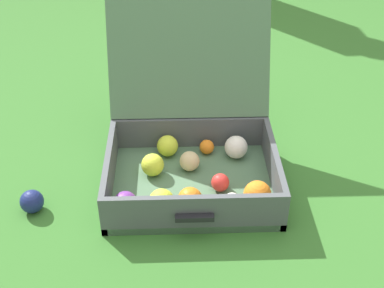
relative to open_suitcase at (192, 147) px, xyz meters
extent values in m
plane|color=#336B28|center=(0.05, -0.01, -0.11)|extent=(16.00, 16.00, 0.00)
cube|color=#4C7051|center=(0.00, -0.06, -0.10)|extent=(0.54, 0.42, 0.03)
cube|color=#4C5156|center=(-0.26, -0.06, -0.05)|extent=(0.02, 0.42, 0.13)
cube|color=#4C5156|center=(0.26, -0.06, -0.05)|extent=(0.02, 0.42, 0.13)
cube|color=#4C5156|center=(0.00, -0.26, -0.05)|extent=(0.50, 0.02, 0.13)
cube|color=#4C5156|center=(0.00, 0.14, -0.05)|extent=(0.50, 0.02, 0.13)
cube|color=#4C7051|center=(0.00, 0.22, 0.21)|extent=(0.54, 0.17, 0.39)
cube|color=black|center=(0.00, -0.28, -0.04)|extent=(0.11, 0.02, 0.02)
sphere|color=#D1B784|center=(-0.01, 0.00, -0.05)|extent=(0.07, 0.07, 0.07)
sphere|color=red|center=(0.09, -0.11, -0.06)|extent=(0.06, 0.06, 0.06)
sphere|color=#CCDB38|center=(-0.13, -0.02, -0.05)|extent=(0.07, 0.07, 0.07)
sphere|color=white|center=(0.15, 0.06, -0.05)|extent=(0.08, 0.08, 0.08)
sphere|color=purple|center=(-0.20, -0.20, -0.05)|extent=(0.07, 0.07, 0.07)
sphere|color=white|center=(0.11, -0.19, -0.06)|extent=(0.05, 0.05, 0.05)
sphere|color=orange|center=(0.19, -0.18, -0.05)|extent=(0.08, 0.08, 0.08)
sphere|color=#CCDB38|center=(-0.08, 0.08, -0.05)|extent=(0.07, 0.07, 0.07)
sphere|color=orange|center=(-0.01, -0.19, -0.05)|extent=(0.07, 0.07, 0.07)
sphere|color=orange|center=(0.06, 0.09, -0.06)|extent=(0.05, 0.05, 0.05)
sphere|color=#CCDB38|center=(-0.10, -0.20, -0.05)|extent=(0.08, 0.08, 0.08)
sphere|color=navy|center=(-0.49, -0.16, -0.08)|extent=(0.07, 0.07, 0.07)
camera|label=1|loc=(-0.04, -1.36, 0.99)|focal=49.37mm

